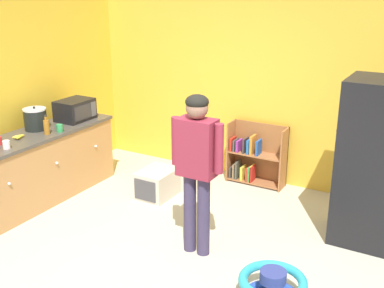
% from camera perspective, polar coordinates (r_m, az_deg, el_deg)
% --- Properties ---
extents(ground_plane, '(12.00, 12.00, 0.00)m').
position_cam_1_polar(ground_plane, '(5.14, -1.97, -12.85)').
color(ground_plane, '#B9B69F').
rests_on(ground_plane, ground).
extents(back_wall, '(5.20, 0.06, 2.70)m').
position_cam_1_polar(back_wall, '(6.61, 8.62, 6.87)').
color(back_wall, gold).
rests_on(back_wall, ground).
extents(left_side_wall, '(0.06, 2.99, 2.70)m').
position_cam_1_polar(left_side_wall, '(6.83, -17.65, 6.59)').
color(left_side_wall, gold).
rests_on(left_side_wall, ground).
extents(kitchen_counter, '(0.65, 2.23, 0.90)m').
position_cam_1_polar(kitchen_counter, '(6.42, -17.69, -2.56)').
color(kitchen_counter, '#B27E48').
rests_on(kitchen_counter, ground).
extents(refrigerator, '(0.73, 0.68, 1.78)m').
position_cam_1_polar(refrigerator, '(5.37, 20.90, -2.14)').
color(refrigerator, black).
rests_on(refrigerator, ground).
extents(bookshelf, '(0.80, 0.28, 0.85)m').
position_cam_1_polar(bookshelf, '(6.72, 7.38, -1.62)').
color(bookshelf, '#9D6239').
rests_on(bookshelf, ground).
extents(standing_person, '(0.57, 0.23, 1.69)m').
position_cam_1_polar(standing_person, '(4.72, 0.58, -1.93)').
color(standing_person, '#3A314F').
rests_on(standing_person, ground).
extents(baby_walker, '(0.60, 0.60, 0.32)m').
position_cam_1_polar(baby_walker, '(4.43, 9.55, -16.46)').
color(baby_walker, blue).
rests_on(baby_walker, ground).
extents(pet_carrier, '(0.42, 0.55, 0.36)m').
position_cam_1_polar(pet_carrier, '(6.33, -4.21, -4.66)').
color(pet_carrier, beige).
rests_on(pet_carrier, ground).
extents(microwave, '(0.37, 0.48, 0.28)m').
position_cam_1_polar(microwave, '(6.69, -13.75, 3.96)').
color(microwave, black).
rests_on(microwave, kitchen_counter).
extents(crock_pot, '(0.29, 0.29, 0.30)m').
position_cam_1_polar(crock_pot, '(6.39, -18.14, 2.84)').
color(crock_pot, black).
rests_on(crock_pot, kitchen_counter).
extents(banana_bunch, '(0.12, 0.16, 0.04)m').
position_cam_1_polar(banana_bunch, '(6.11, -19.88, 0.85)').
color(banana_bunch, yellow).
rests_on(banana_bunch, kitchen_counter).
extents(amber_bottle, '(0.07, 0.07, 0.25)m').
position_cam_1_polar(amber_bottle, '(6.16, -16.93, 2.00)').
color(amber_bottle, '#9E661E').
rests_on(amber_bottle, kitchen_counter).
extents(white_cup, '(0.08, 0.08, 0.09)m').
position_cam_1_polar(white_cup, '(5.79, -21.22, -0.08)').
color(white_cup, white).
rests_on(white_cup, kitchen_counter).
extents(green_cup, '(0.08, 0.08, 0.09)m').
position_cam_1_polar(green_cup, '(6.23, -15.48, 1.83)').
color(green_cup, '#2D934E').
rests_on(green_cup, kitchen_counter).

